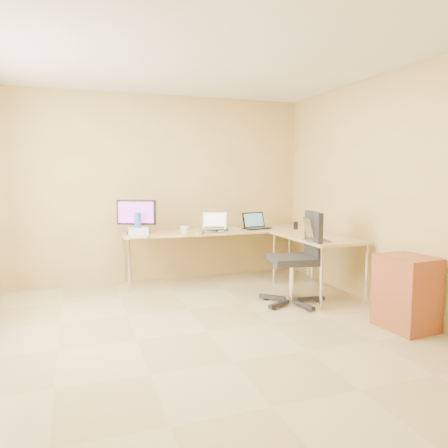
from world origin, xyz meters
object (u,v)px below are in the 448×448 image
object	(u,v)px
desk_main	(218,256)
cabinet	(406,292)
desk_return	(316,265)
laptop_return	(317,232)
office_chair	(292,261)
monitor	(136,216)
water_bottle	(138,224)
laptop_black	(257,221)
desk_fan	(148,222)
mug	(185,230)
laptop_center	(214,221)
keyboard	(221,230)

from	to	relation	value
desk_main	cabinet	world-z (taller)	desk_main
desk_return	laptop_return	distance (m)	0.62
office_chair	monitor	bearing A→B (deg)	150.50
desk_return	water_bottle	bearing A→B (deg)	157.03
office_chair	cabinet	size ratio (longest dim) A/B	1.52
office_chair	desk_main	bearing A→B (deg)	119.67
laptop_black	desk_fan	xyz separation A→B (m)	(-1.51, 0.26, 0.01)
laptop_return	cabinet	size ratio (longest dim) A/B	0.45
laptop_return	cabinet	bearing A→B (deg)	-149.70
desk_return	mug	bearing A→B (deg)	154.00
laptop_center	desk_main	bearing A→B (deg)	79.37
desk_main	office_chair	distance (m)	1.39
laptop_center	laptop_black	size ratio (longest dim) A/B	0.89
laptop_return	laptop_center	bearing A→B (deg)	48.78
laptop_black	water_bottle	distance (m)	1.69
monitor	keyboard	xyz separation A→B (m)	(1.14, -0.10, -0.21)
laptop_black	mug	distance (m)	1.13
keyboard	water_bottle	xyz separation A→B (m)	(-1.14, -0.01, 0.13)
desk_main	laptop_return	bearing A→B (deg)	-60.28
laptop_center	monitor	bearing A→B (deg)	-167.47
desk_main	office_chair	bearing A→B (deg)	-70.17
laptop_center	desk_fan	distance (m)	0.91
keyboard	mug	distance (m)	0.59
laptop_center	laptop_black	xyz separation A→B (m)	(0.68, 0.12, -0.03)
monitor	desk_fan	bearing A→B (deg)	71.71
desk_main	monitor	xyz separation A→B (m)	(-1.13, 0.01, 0.59)
keyboard	laptop_return	xyz separation A→B (m)	(0.75, -1.25, 0.10)
desk_main	monitor	bearing A→B (deg)	179.67
desk_fan	office_chair	bearing A→B (deg)	-59.18
laptop_center	desk_fan	size ratio (longest dim) A/B	1.32
mug	cabinet	world-z (taller)	mug
monitor	keyboard	world-z (taller)	monitor
cabinet	mug	bearing A→B (deg)	123.05
desk_main	desk_fan	bearing A→B (deg)	168.05
laptop_black	laptop_center	bearing A→B (deg)	176.11
laptop_black	office_chair	distance (m)	1.30
keyboard	laptop_center	bearing A→B (deg)	-163.73
desk_return	keyboard	bearing A→B (deg)	136.75
laptop_return	mug	bearing A→B (deg)	62.07
cabinet	desk_fan	bearing A→B (deg)	123.60
desk_return	office_chair	size ratio (longest dim) A/B	1.20
office_chair	cabinet	distance (m)	1.29
desk_fan	office_chair	distance (m)	2.09
cabinet	monitor	bearing A→B (deg)	128.17
desk_main	keyboard	distance (m)	0.39
office_chair	laptop_return	bearing A→B (deg)	1.77
desk_return	laptop_center	distance (m)	1.46
desk_main	laptop_center	xyz separation A→B (m)	(-0.12, -0.18, 0.51)
water_bottle	cabinet	size ratio (longest dim) A/B	0.40
laptop_center	cabinet	distance (m)	2.60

